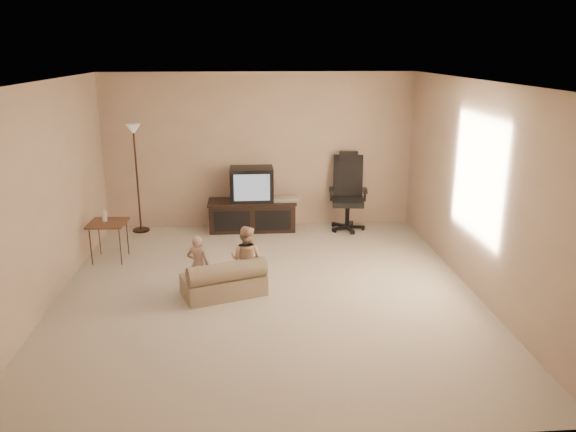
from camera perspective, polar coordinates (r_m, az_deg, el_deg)
The scene contains 9 objects.
floor at distance 6.89m, azimuth -2.11°, elevation -7.73°, with size 5.50×5.50×0.00m, color beige.
room_shell at distance 6.42m, azimuth -2.25°, elevation 4.72°, with size 5.50×5.50×5.50m.
tv_stand at distance 9.09m, azimuth -3.63°, elevation 1.20°, with size 1.44×0.53×1.03m.
office_chair at distance 9.17m, azimuth 6.07°, elevation 1.43°, with size 0.65×0.68×1.25m.
side_table at distance 8.12m, azimuth -17.86°, elevation -0.70°, with size 0.52×0.52×0.75m.
floor_lamp at distance 9.13m, azimuth -15.26°, elevation 6.08°, with size 0.27×0.27×1.73m.
child_sofa at distance 6.77m, azimuth -6.45°, elevation -6.57°, with size 1.07×0.82×0.47m.
toddler_left at distance 6.81m, azimuth -9.12°, elevation -4.89°, with size 0.27×0.20×0.73m, color #D6A685.
toddler_right at distance 6.77m, azimuth -4.27°, elevation -4.41°, with size 0.41×0.22×0.83m, color #D6A685.
Camera 1 is at (-0.22, -6.27, 2.84)m, focal length 35.00 mm.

